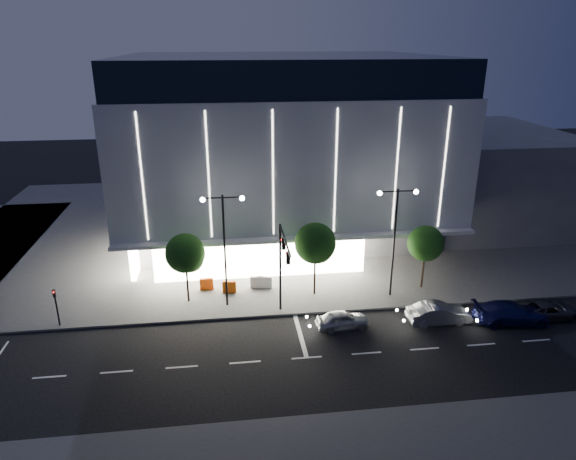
% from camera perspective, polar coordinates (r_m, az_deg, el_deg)
% --- Properties ---
extents(ground, '(160.00, 160.00, 0.00)m').
position_cam_1_polar(ground, '(35.40, -1.59, -12.87)').
color(ground, black).
rests_on(ground, ground).
extents(sidewalk_museum, '(70.00, 40.00, 0.15)m').
position_cam_1_polar(sidewalk_museum, '(57.37, 0.96, 0.77)').
color(sidewalk_museum, '#474747').
rests_on(sidewalk_museum, ground).
extents(museum, '(30.00, 25.80, 18.00)m').
position_cam_1_polar(museum, '(53.04, -0.91, 9.44)').
color(museum, '#4C4C51').
rests_on(museum, ground).
extents(annex_building, '(16.00, 20.00, 10.00)m').
position_cam_1_polar(annex_building, '(62.39, 20.55, 5.81)').
color(annex_building, '#4C4C51').
rests_on(annex_building, ground).
extents(traffic_mast, '(0.33, 5.89, 7.07)m').
position_cam_1_polar(traffic_mast, '(36.01, -0.62, -3.13)').
color(traffic_mast, black).
rests_on(traffic_mast, ground).
extents(street_lamp_west, '(3.16, 0.36, 9.00)m').
position_cam_1_polar(street_lamp_west, '(37.92, -7.11, -0.53)').
color(street_lamp_west, black).
rests_on(street_lamp_west, ground).
extents(street_lamp_east, '(3.16, 0.36, 9.00)m').
position_cam_1_polar(street_lamp_east, '(40.02, 11.83, 0.33)').
color(street_lamp_east, black).
rests_on(street_lamp_east, ground).
extents(ped_signal_far, '(0.22, 0.24, 3.00)m').
position_cam_1_polar(ped_signal_far, '(40.12, -24.36, -7.47)').
color(ped_signal_far, black).
rests_on(ped_signal_far, ground).
extents(tree_left, '(3.02, 3.02, 5.72)m').
position_cam_1_polar(tree_left, '(39.71, -11.30, -2.78)').
color(tree_left, black).
rests_on(tree_left, ground).
extents(tree_mid, '(3.25, 3.25, 6.15)m').
position_cam_1_polar(tree_mid, '(40.05, 3.07, -1.72)').
color(tree_mid, black).
rests_on(tree_mid, ground).
extents(tree_right, '(2.91, 2.91, 5.51)m').
position_cam_1_polar(tree_right, '(42.68, 15.04, -1.64)').
color(tree_right, black).
rests_on(tree_right, ground).
extents(car_lead, '(3.91, 1.86, 1.29)m').
position_cam_1_polar(car_lead, '(37.34, 6.05, -9.89)').
color(car_lead, '#A1A3A8').
rests_on(car_lead, ground).
extents(car_second, '(4.62, 1.69, 1.51)m').
position_cam_1_polar(car_second, '(39.25, 16.40, -8.88)').
color(car_second, gray).
rests_on(car_second, ground).
extents(car_third, '(5.60, 2.70, 1.57)m').
position_cam_1_polar(car_third, '(41.03, 23.54, -8.45)').
color(car_third, '#14164C').
rests_on(car_third, ground).
extents(car_fourth, '(4.60, 2.26, 1.25)m').
position_cam_1_polar(car_fourth, '(42.93, 26.99, -7.95)').
color(car_fourth, '#323337').
rests_on(car_fourth, ground).
extents(barrier_a, '(1.11, 0.32, 1.00)m').
position_cam_1_polar(barrier_a, '(42.64, -9.04, -5.95)').
color(barrier_a, '#FF540E').
rests_on(barrier_a, sidewalk_museum).
extents(barrier_b, '(1.12, 0.33, 1.00)m').
position_cam_1_polar(barrier_b, '(42.53, -3.48, -5.79)').
color(barrier_b, white).
rests_on(barrier_b, sidewalk_museum).
extents(barrier_c, '(1.12, 0.33, 1.00)m').
position_cam_1_polar(barrier_c, '(41.91, -6.54, -6.31)').
color(barrier_c, '#E5550C').
rests_on(barrier_c, sidewalk_museum).
extents(barrier_d, '(1.13, 0.45, 1.00)m').
position_cam_1_polar(barrier_d, '(42.47, -2.54, -5.81)').
color(barrier_d, white).
rests_on(barrier_d, sidewalk_museum).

